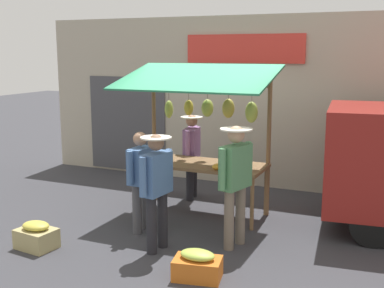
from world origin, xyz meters
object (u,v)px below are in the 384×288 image
(vendor_with_sunhat, at_px, (192,150))
(shopper_in_striped_shirt, at_px, (141,175))
(produce_crate_near, at_px, (197,266))
(produce_crate_side, at_px, (36,236))
(shopper_in_grey_tee, at_px, (157,183))
(shopper_with_shopping_bag, at_px, (235,176))
(market_stall, at_px, (203,123))

(vendor_with_sunhat, xyz_separation_m, shopper_in_striped_shirt, (0.02, 1.84, -0.05))
(produce_crate_near, height_order, produce_crate_side, produce_crate_side)
(shopper_in_striped_shirt, distance_m, produce_crate_near, 1.96)
(vendor_with_sunhat, height_order, produce_crate_near, vendor_with_sunhat)
(vendor_with_sunhat, distance_m, shopper_in_grey_tee, 2.47)
(shopper_with_shopping_bag, bearing_deg, produce_crate_near, -169.25)
(shopper_in_striped_shirt, bearing_deg, market_stall, -24.03)
(shopper_with_shopping_bag, relative_size, shopper_in_striped_shirt, 1.12)
(shopper_with_shopping_bag, bearing_deg, shopper_in_striped_shirt, 104.28)
(shopper_in_striped_shirt, distance_m, shopper_in_grey_tee, 0.81)
(market_stall, bearing_deg, produce_crate_side, 56.62)
(shopper_in_striped_shirt, bearing_deg, produce_crate_side, 141.23)
(produce_crate_near, bearing_deg, vendor_with_sunhat, -64.86)
(produce_crate_near, xyz_separation_m, produce_crate_side, (2.42, 0.05, 0.01))
(market_stall, distance_m, shopper_in_striped_shirt, 1.42)
(market_stall, xyz_separation_m, shopper_in_grey_tee, (-0.04, 1.70, -0.59))
(market_stall, relative_size, shopper_with_shopping_bag, 1.46)
(shopper_with_shopping_bag, relative_size, shopper_in_grey_tee, 1.06)
(shopper_with_shopping_bag, bearing_deg, vendor_with_sunhat, 53.38)
(shopper_in_grey_tee, xyz_separation_m, produce_crate_near, (-0.85, 0.57, -0.79))
(shopper_in_grey_tee, relative_size, produce_crate_near, 2.56)
(vendor_with_sunhat, relative_size, produce_crate_near, 2.48)
(produce_crate_near, relative_size, produce_crate_side, 1.12)
(produce_crate_near, bearing_deg, produce_crate_side, 1.14)
(market_stall, bearing_deg, shopper_in_grey_tee, 91.38)
(produce_crate_side, bearing_deg, shopper_in_grey_tee, -158.41)
(vendor_with_sunhat, bearing_deg, produce_crate_side, -27.92)
(shopper_in_striped_shirt, height_order, produce_crate_near, shopper_in_striped_shirt)
(market_stall, height_order, shopper_with_shopping_bag, market_stall)
(vendor_with_sunhat, distance_m, produce_crate_side, 3.28)
(market_stall, xyz_separation_m, vendor_with_sunhat, (0.51, -0.71, -0.63))
(market_stall, relative_size, shopper_in_grey_tee, 1.54)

